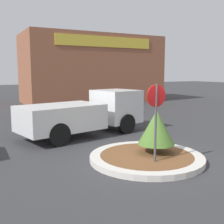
# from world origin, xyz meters

# --- Properties ---
(ground_plane) EXTENTS (120.00, 120.00, 0.00)m
(ground_plane) POSITION_xyz_m (0.00, 0.00, 0.00)
(ground_plane) COLOR #38383A
(traffic_island) EXTENTS (3.69, 3.69, 0.18)m
(traffic_island) POSITION_xyz_m (0.00, 0.00, 0.09)
(traffic_island) COLOR beige
(traffic_island) RESTS_ON ground_plane
(stop_sign) EXTENTS (0.66, 0.07, 2.50)m
(stop_sign) POSITION_xyz_m (-0.15, -0.66, 1.72)
(stop_sign) COLOR #4C4C51
(stop_sign) RESTS_ON ground_plane
(island_shrub) EXTENTS (1.21, 1.21, 1.43)m
(island_shrub) POSITION_xyz_m (0.42, 0.07, 1.04)
(island_shrub) COLOR brown
(island_shrub) RESTS_ON traffic_island
(utility_truck) EXTENTS (6.04, 3.21, 1.97)m
(utility_truck) POSITION_xyz_m (-0.29, 4.36, 1.02)
(utility_truck) COLOR silver
(utility_truck) RESTS_ON ground_plane
(storefront_building) EXTENTS (12.76, 6.07, 6.23)m
(storefront_building) POSITION_xyz_m (5.84, 17.79, 3.12)
(storefront_building) COLOR #93563D
(storefront_building) RESTS_ON ground_plane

